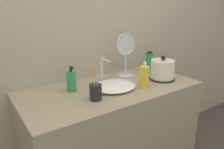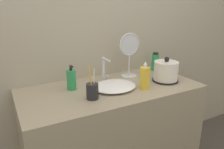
{
  "view_description": "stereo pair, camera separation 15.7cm",
  "coord_description": "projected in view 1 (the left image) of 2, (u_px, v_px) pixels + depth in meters",
  "views": [
    {
      "loc": [
        -0.85,
        -0.92,
        1.43
      ],
      "look_at": [
        0.0,
        0.31,
        0.95
      ],
      "focal_mm": 35.0,
      "sensor_mm": 36.0,
      "label": 1
    },
    {
      "loc": [
        -0.71,
        -1.01,
        1.43
      ],
      "look_at": [
        0.0,
        0.31,
        0.95
      ],
      "focal_mm": 35.0,
      "sensor_mm": 36.0,
      "label": 2
    }
  ],
  "objects": [
    {
      "name": "faucet",
      "position": [
        103.0,
        69.0,
        1.69
      ],
      "size": [
        0.06,
        0.12,
        0.2
      ],
      "color": "silver",
      "rests_on": "vanity_counter"
    },
    {
      "name": "mouthwash_bottle",
      "position": [
        144.0,
        76.0,
        1.59
      ],
      "size": [
        0.07,
        0.07,
        0.2
      ],
      "color": "gold",
      "rests_on": "vanity_counter"
    },
    {
      "name": "lotion_bottle",
      "position": [
        71.0,
        81.0,
        1.52
      ],
      "size": [
        0.07,
        0.07,
        0.18
      ],
      "color": "#2D9956",
      "rests_on": "vanity_counter"
    },
    {
      "name": "electric_kettle",
      "position": [
        162.0,
        70.0,
        1.76
      ],
      "size": [
        0.2,
        0.2,
        0.2
      ],
      "color": "black",
      "rests_on": "vanity_counter"
    },
    {
      "name": "vanity_counter",
      "position": [
        112.0,
        137.0,
        1.74
      ],
      "size": [
        1.32,
        0.62,
        0.85
      ],
      "color": "gray",
      "rests_on": "ground_plane"
    },
    {
      "name": "wall_back",
      "position": [
        88.0,
        22.0,
        1.73
      ],
      "size": [
        6.0,
        0.04,
        2.6
      ],
      "color": "#ADA38E",
      "rests_on": "ground_plane"
    },
    {
      "name": "toothbrush_cup",
      "position": [
        96.0,
        92.0,
        1.39
      ],
      "size": [
        0.08,
        0.08,
        0.22
      ],
      "color": "#232328",
      "rests_on": "vanity_counter"
    },
    {
      "name": "sink_basin",
      "position": [
        114.0,
        86.0,
        1.59
      ],
      "size": [
        0.33,
        0.28,
        0.04
      ],
      "color": "white",
      "rests_on": "vanity_counter"
    },
    {
      "name": "vanity_mirror",
      "position": [
        126.0,
        53.0,
        1.8
      ],
      "size": [
        0.19,
        0.13,
        0.37
      ],
      "color": "silver",
      "rests_on": "vanity_counter"
    },
    {
      "name": "shampoo_bottle",
      "position": [
        149.0,
        61.0,
        2.05
      ],
      "size": [
        0.07,
        0.07,
        0.17
      ],
      "color": "#2D9956",
      "rests_on": "vanity_counter"
    }
  ]
}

